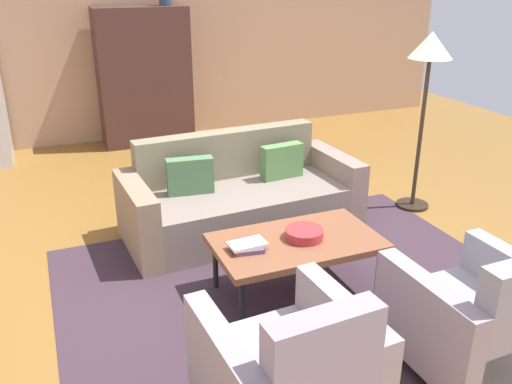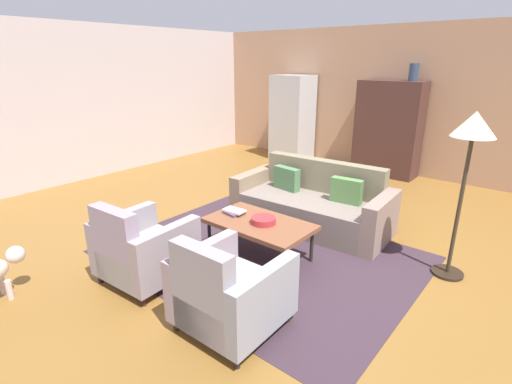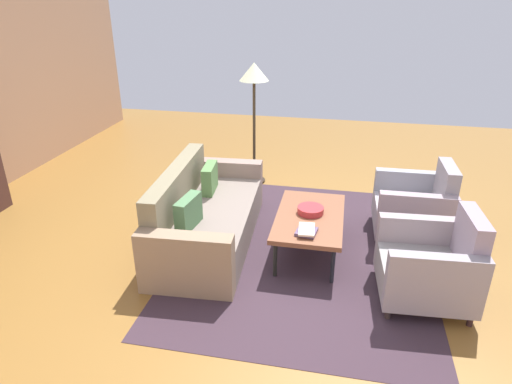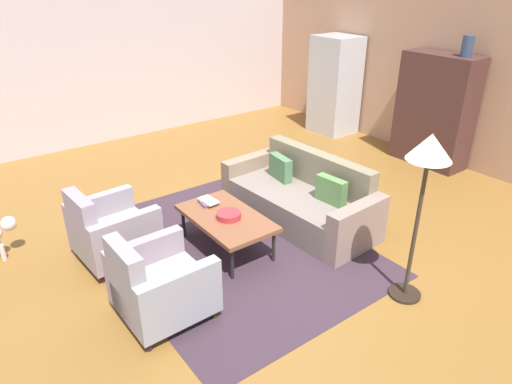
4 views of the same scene
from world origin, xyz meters
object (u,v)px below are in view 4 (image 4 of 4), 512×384
(armchair_right, at_px, (156,287))
(armchair_left, at_px, (109,233))
(book_stack, at_px, (208,202))
(fruit_bowl, at_px, (229,215))
(couch, at_px, (303,199))
(cabinet, at_px, (435,111))
(floor_lamp, at_px, (427,164))
(coffee_table, at_px, (226,219))
(vase_tall, at_px, (468,46))
(refrigerator, at_px, (335,85))

(armchair_right, bearing_deg, armchair_left, 178.88)
(armchair_right, bearing_deg, book_stack, 129.04)
(fruit_bowl, bearing_deg, couch, 93.07)
(armchair_right, distance_m, cabinet, 5.47)
(cabinet, relative_size, floor_lamp, 1.05)
(coffee_table, bearing_deg, cabinet, 92.96)
(book_stack, bearing_deg, fruit_bowl, 0.16)
(book_stack, distance_m, cabinet, 4.24)
(armchair_right, height_order, book_stack, armchair_right)
(cabinet, bearing_deg, armchair_right, -81.34)
(couch, relative_size, coffee_table, 1.79)
(book_stack, xyz_separation_m, floor_lamp, (2.18, 0.97, 0.98))
(vase_tall, bearing_deg, couch, -92.60)
(couch, distance_m, armchair_left, 2.43)
(couch, xyz_separation_m, fruit_bowl, (0.06, -1.19, 0.18))
(vase_tall, height_order, floor_lamp, vase_tall)
(book_stack, bearing_deg, armchair_right, -49.85)
(armchair_right, bearing_deg, vase_tall, 93.88)
(armchair_left, distance_m, refrigerator, 5.59)
(cabinet, distance_m, refrigerator, 2.16)
(couch, height_order, armchair_right, armchair_right)
(cabinet, distance_m, vase_tall, 1.11)
(fruit_bowl, relative_size, cabinet, 0.16)
(coffee_table, xyz_separation_m, cabinet, (-0.22, 4.21, 0.50))
(couch, bearing_deg, floor_lamp, 169.95)
(armchair_right, distance_m, floor_lamp, 2.69)
(armchair_left, distance_m, floor_lamp, 3.39)
(fruit_bowl, height_order, floor_lamp, floor_lamp)
(couch, xyz_separation_m, refrigerator, (-2.37, 2.92, 0.64))
(fruit_bowl, distance_m, cabinet, 4.24)
(coffee_table, bearing_deg, fruit_bowl, 0.00)
(cabinet, bearing_deg, couch, -85.97)
(armchair_left, height_order, armchair_right, same)
(vase_tall, bearing_deg, coffee_table, -91.80)
(cabinet, xyz_separation_m, vase_tall, (0.35, -0.00, 1.05))
(coffee_table, xyz_separation_m, armchair_right, (0.60, -1.17, -0.06))
(floor_lamp, bearing_deg, book_stack, -155.96)
(refrigerator, bearing_deg, coffee_table, -59.98)
(armchair_left, relative_size, refrigerator, 0.48)
(couch, relative_size, refrigerator, 1.16)
(floor_lamp, bearing_deg, coffee_table, -151.63)
(armchair_right, relative_size, cabinet, 0.49)
(armchair_left, relative_size, floor_lamp, 0.51)
(coffee_table, relative_size, floor_lamp, 0.70)
(book_stack, bearing_deg, cabinet, 87.78)
(couch, height_order, vase_tall, vase_tall)
(coffee_table, xyz_separation_m, vase_tall, (0.13, 4.21, 1.55))
(armchair_left, bearing_deg, refrigerator, 105.06)
(armchair_right, xyz_separation_m, cabinet, (-0.82, 5.38, 0.56))
(book_stack, distance_m, refrigerator, 4.59)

